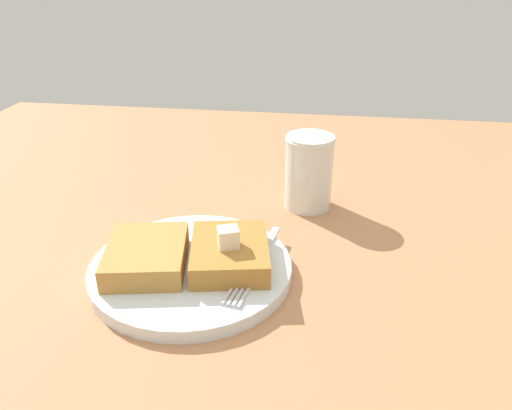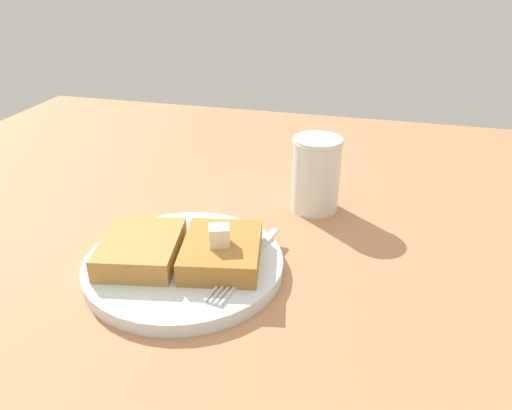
% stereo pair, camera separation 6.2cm
% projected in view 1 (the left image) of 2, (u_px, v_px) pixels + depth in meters
% --- Properties ---
extents(table_surface, '(1.27, 1.27, 0.03)m').
position_uv_depth(table_surface, '(230.00, 288.00, 0.56)').
color(table_surface, '#B5774F').
rests_on(table_surface, ground).
extents(plate, '(0.23, 0.23, 0.02)m').
position_uv_depth(plate, '(191.00, 269.00, 0.56)').
color(plate, white).
rests_on(plate, table_surface).
extents(toast_slice_left, '(0.10, 0.12, 0.03)m').
position_uv_depth(toast_slice_left, '(232.00, 253.00, 0.55)').
color(toast_slice_left, '#AB7330').
rests_on(toast_slice_left, plate).
extents(toast_slice_middle, '(0.10, 0.12, 0.03)m').
position_uv_depth(toast_slice_middle, '(147.00, 255.00, 0.55)').
color(toast_slice_middle, '#B6823D').
rests_on(toast_slice_middle, plate).
extents(butter_pat_primary, '(0.03, 0.03, 0.02)m').
position_uv_depth(butter_pat_primary, '(231.00, 239.00, 0.53)').
color(butter_pat_primary, '#F8E8CB').
rests_on(butter_pat_primary, toast_slice_left).
extents(fork, '(0.04, 0.16, 0.00)m').
position_uv_depth(fork, '(253.00, 268.00, 0.55)').
color(fork, silver).
rests_on(fork, plate).
extents(syrup_jar, '(0.07, 0.07, 0.10)m').
position_uv_depth(syrup_jar, '(309.00, 174.00, 0.69)').
color(syrup_jar, '#5A250D').
rests_on(syrup_jar, table_surface).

